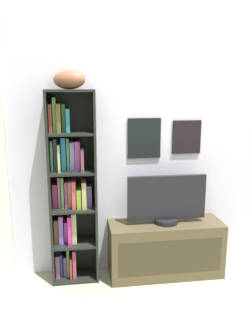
# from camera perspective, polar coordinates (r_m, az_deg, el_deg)

# --- Properties ---
(back_wall) EXTENTS (4.80, 0.08, 2.54)m
(back_wall) POSITION_cam_1_polar(r_m,az_deg,el_deg) (3.29, 4.28, 4.86)
(back_wall) COLOR silver
(back_wall) RESTS_ON ground
(bookshelf) EXTENTS (0.41, 0.27, 1.71)m
(bookshelf) POSITION_cam_1_polar(r_m,az_deg,el_deg) (3.18, -9.02, -3.66)
(bookshelf) COLOR black
(bookshelf) RESTS_ON ground
(football) EXTENTS (0.32, 0.26, 0.15)m
(football) POSITION_cam_1_polar(r_m,az_deg,el_deg) (3.01, -9.17, 13.91)
(football) COLOR #925539
(football) RESTS_ON bookshelf
(tv_stand) EXTENTS (1.05, 0.37, 0.51)m
(tv_stand) POSITION_cam_1_polar(r_m,az_deg,el_deg) (3.41, 6.38, -12.79)
(tv_stand) COLOR #4A4129
(tv_stand) RESTS_ON ground
(television) EXTENTS (0.72, 0.22, 0.45)m
(television) POSITION_cam_1_polar(r_m,az_deg,el_deg) (3.23, 6.58, -5.17)
(television) COLOR black
(television) RESTS_ON tv_stand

